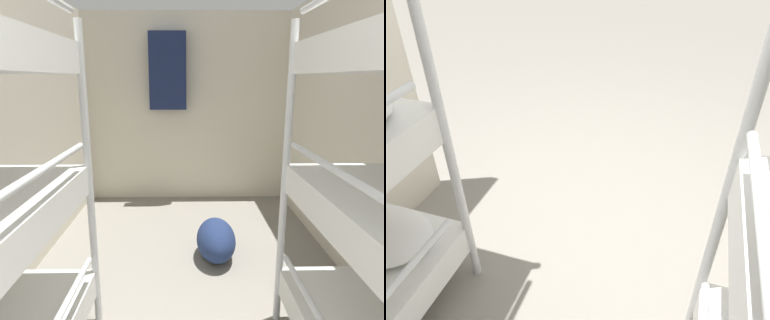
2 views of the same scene
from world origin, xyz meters
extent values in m
cube|color=beige|center=(0.00, 4.71, 1.16)|extent=(2.64, 0.06, 2.32)
cylinder|color=silver|center=(-0.58, 2.30, 0.92)|extent=(0.04, 0.04, 1.84)
cylinder|color=silver|center=(-0.58, 1.44, 1.18)|extent=(0.03, 1.51, 0.03)
cylinder|color=silver|center=(0.58, 2.30, 0.92)|extent=(0.04, 0.04, 1.84)
cylinder|color=silver|center=(0.58, 1.44, 1.18)|extent=(0.03, 1.51, 0.03)
ellipsoid|color=navy|center=(0.25, 3.09, 0.17)|extent=(0.34, 0.57, 0.34)
cube|color=#192347|center=(-0.22, 4.56, 1.62)|extent=(0.44, 0.12, 0.90)
camera|label=1|loc=(-0.01, 0.36, 1.53)|focal=32.00mm
camera|label=2|loc=(-0.38, 1.71, 1.73)|focal=35.00mm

